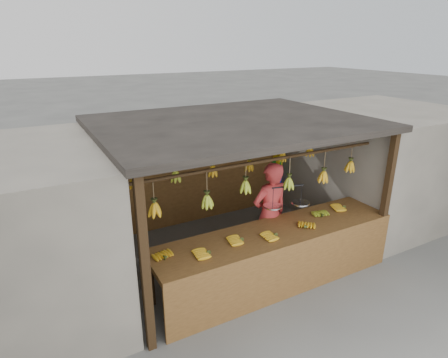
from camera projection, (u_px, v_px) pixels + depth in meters
ground at (232, 251)px, 6.78m from camera, size 80.00×80.00×0.00m
stall at (223, 142)px, 6.38m from camera, size 4.30×3.30×2.40m
neighbor_right at (378, 162)px, 8.00m from camera, size 3.00×3.00×2.30m
counter at (281, 245)px, 5.57m from camera, size 3.92×0.89×0.96m
hanging_bananas at (233, 167)px, 6.23m from camera, size 3.55×2.26×0.35m
balance_scale at (287, 202)px, 5.69m from camera, size 0.73×0.37×0.78m
vendor at (270, 215)px, 6.14m from camera, size 0.67×0.45×1.80m
bag_bundles at (277, 163)px, 8.42m from camera, size 0.08×0.26×1.20m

